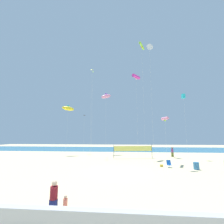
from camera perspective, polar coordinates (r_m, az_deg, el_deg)
ground_plane at (r=18.50m, az=2.66°, el=-21.08°), size 120.00×120.00×0.00m
ocean_band at (r=50.66m, az=4.41°, el=-13.45°), size 120.00×20.00×0.01m
boardwalk_ledge at (r=7.67m, az=-2.15°, el=-35.44°), size 28.00×0.44×0.86m
mother_figure at (r=9.28m, az=-20.72°, el=-27.15°), size 0.38×0.38×1.64m
toddler_figure at (r=9.33m, az=-16.88°, el=-29.77°), size 0.21×0.21×0.92m
beachgoer_plum_shirt at (r=33.23m, az=21.37°, el=-13.46°), size 0.42×0.42×1.83m
folding_beach_chair at (r=21.93m, az=20.27°, el=-17.43°), size 0.52×0.65×0.89m
trash_barrel at (r=21.82m, az=28.68°, el=-17.05°), size 0.64×0.64×0.84m
volleyball_net at (r=29.00m, az=7.77°, el=-13.43°), size 6.97×1.37×2.40m
beach_handbag at (r=22.07m, az=17.81°, el=-18.35°), size 0.35×0.18×0.28m
kite_magenta_tube at (r=31.55m, az=8.87°, el=12.71°), size 1.71×1.96×15.88m
kite_pink_tube at (r=32.23m, az=18.95°, el=-2.34°), size 1.21×1.74×7.70m
kite_white_delta at (r=26.58m, az=13.65°, el=22.03°), size 1.06×0.54×18.04m
kite_cyan_box at (r=32.04m, az=24.84°, el=5.28°), size 0.61×0.61×11.80m
kite_lime_tube at (r=30.67m, az=10.91°, el=22.69°), size 1.19×2.26×20.21m
kite_black_diamond at (r=37.88m, az=-10.17°, el=-1.30°), size 0.89×0.88×9.14m
kite_yellow_diamond at (r=33.66m, az=-7.47°, el=14.24°), size 0.64×0.65×17.95m
kite_yellow_inflatable at (r=36.06m, az=-15.93°, el=1.28°), size 2.88×1.86×10.85m
kite_pink_inflatable at (r=37.44m, az=-2.22°, el=5.79°), size 2.80×2.24×14.28m
kite_lime_diamond at (r=36.06m, az=-7.11°, el=12.17°), size 0.52×0.53×18.64m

